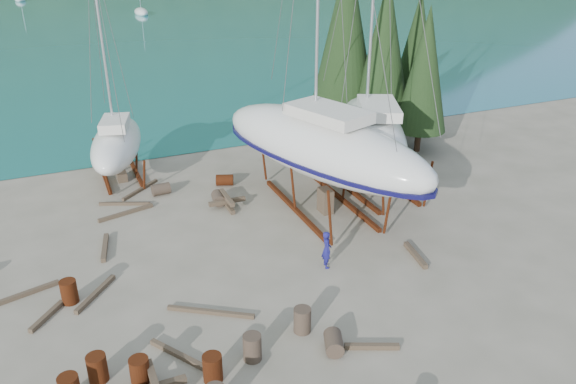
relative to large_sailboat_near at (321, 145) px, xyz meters
name	(u,v)px	position (x,y,z in m)	size (l,w,h in m)	color
ground	(259,293)	(-5.21, -5.51, -3.16)	(600.00, 600.00, 0.00)	#6A6554
cypress_near_right	(384,50)	(7.29, 6.49, 2.63)	(3.60, 3.60, 10.00)	black
cypress_mid_right	(425,70)	(8.79, 4.49, 1.76)	(3.06, 3.06, 8.50)	black
cypress_back_left	(346,31)	(5.79, 8.49, 3.50)	(4.14, 4.14, 11.50)	black
cypress_far_right	(416,53)	(10.29, 7.49, 2.05)	(3.24, 3.24, 9.00)	black
moored_boat_mid	(141,12)	(4.79, 74.49, -2.78)	(2.00, 5.00, 6.05)	silver
large_sailboat_near	(321,145)	(0.00, 0.00, 0.00)	(7.54, 12.99, 19.66)	silver
large_sailboat_far	(371,135)	(3.32, 1.06, -0.31)	(7.48, 11.36, 17.44)	silver
small_sailboat_shore	(117,143)	(-8.23, 7.41, -1.18)	(4.29, 7.88, 12.03)	silver
worker	(327,249)	(-2.13, -4.90, -2.39)	(0.57, 0.37, 1.55)	navy
drum_1	(334,343)	(-4.15, -9.37, -2.87)	(0.58, 0.58, 0.88)	#2D2823
drum_4	(225,180)	(-3.41, 4.24, -2.87)	(0.58, 0.58, 0.88)	#5A270F
drum_8	(69,292)	(-11.57, -3.37, -2.72)	(0.58, 0.58, 0.88)	#5A270F
drum_9	(161,189)	(-6.69, 4.42, -2.87)	(0.58, 0.58, 0.88)	#2D2823
drum_10	(213,368)	(-8.00, -9.11, -2.72)	(0.58, 0.58, 0.88)	#5A270F
drum_11	(218,198)	(-4.36, 2.26, -2.87)	(0.58, 0.58, 0.88)	#2D2823
drum_13	(97,368)	(-11.09, -7.77, -2.72)	(0.58, 0.58, 0.88)	#5A270F
drum_14	(140,371)	(-9.98, -8.40, -2.72)	(0.58, 0.58, 0.88)	#5A270F
drum_16	(252,347)	(-6.63, -8.72, -2.72)	(0.58, 0.58, 0.88)	#2D2823
drum_17	(302,320)	(-4.66, -8.12, -2.72)	(0.58, 0.58, 0.88)	#2D2823
timber_0	(125,204)	(-8.59, 3.91, -3.09)	(0.14, 2.45, 0.14)	brown
timber_1	(415,255)	(1.52, -5.71, -3.07)	(0.19, 1.92, 0.19)	brown
timber_3	(211,312)	(-7.18, -6.03, -3.09)	(0.15, 3.10, 0.15)	brown
timber_4	(47,316)	(-12.39, -4.04, -3.08)	(0.17, 1.70, 0.17)	brown
timber_5	(179,355)	(-8.70, -7.75, -3.08)	(0.16, 2.34, 0.16)	brown
timber_7	(372,346)	(-3.01, -9.80, -3.08)	(0.17, 1.74, 0.17)	brown
timber_8	(105,247)	(-9.99, -0.07, -3.07)	(0.19, 2.15, 0.19)	brown
timber_9	(140,190)	(-7.60, 5.25, -3.09)	(0.15, 2.67, 0.15)	brown
timber_10	(126,213)	(-8.68, 2.86, -3.08)	(0.16, 2.67, 0.16)	brown
timber_12	(96,294)	(-10.71, -3.33, -3.08)	(0.17, 2.36, 0.17)	brown
timber_17	(24,294)	(-13.11, -2.33, -3.08)	(0.16, 2.53, 0.16)	brown
timber_pile_aft	(227,201)	(-4.08, 1.72, -2.86)	(1.80, 1.80, 0.60)	brown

